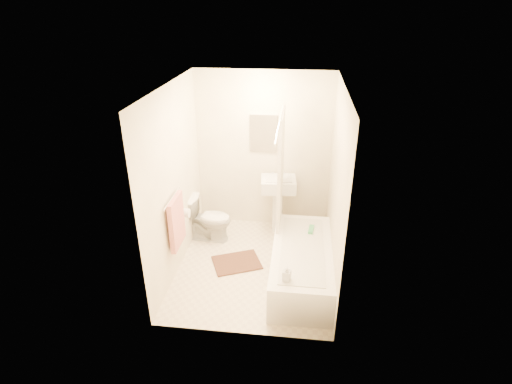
# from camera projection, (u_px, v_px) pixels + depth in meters

# --- Properties ---
(floor) EXTENTS (2.40, 2.40, 0.00)m
(floor) POSITION_uv_depth(u_px,v_px,m) (254.00, 266.00, 5.40)
(floor) COLOR beige
(floor) RESTS_ON ground
(ceiling) EXTENTS (2.40, 2.40, 0.00)m
(ceiling) POSITION_uv_depth(u_px,v_px,m) (253.00, 87.00, 4.34)
(ceiling) COLOR white
(ceiling) RESTS_ON ground
(wall_back) EXTENTS (2.00, 0.02, 2.40)m
(wall_back) POSITION_uv_depth(u_px,v_px,m) (263.00, 152.00, 5.94)
(wall_back) COLOR beige
(wall_back) RESTS_ON ground
(wall_left) EXTENTS (0.02, 2.40, 2.40)m
(wall_left) POSITION_uv_depth(u_px,v_px,m) (174.00, 182.00, 4.98)
(wall_left) COLOR beige
(wall_left) RESTS_ON ground
(wall_right) EXTENTS (0.02, 2.40, 2.40)m
(wall_right) POSITION_uv_depth(u_px,v_px,m) (337.00, 190.00, 4.77)
(wall_right) COLOR beige
(wall_right) RESTS_ON ground
(mirror) EXTENTS (0.40, 0.03, 0.55)m
(mirror) POSITION_uv_depth(u_px,v_px,m) (263.00, 133.00, 5.79)
(mirror) COLOR white
(mirror) RESTS_ON wall_back
(curtain_rod) EXTENTS (0.03, 1.70, 0.03)m
(curtain_rod) POSITION_uv_depth(u_px,v_px,m) (280.00, 121.00, 4.58)
(curtain_rod) COLOR silver
(curtain_rod) RESTS_ON wall_back
(shower_curtain) EXTENTS (0.04, 0.80, 1.55)m
(shower_curtain) POSITION_uv_depth(u_px,v_px,m) (281.00, 170.00, 5.28)
(shower_curtain) COLOR silver
(shower_curtain) RESTS_ON curtain_rod
(towel_bar) EXTENTS (0.02, 0.60, 0.02)m
(towel_bar) POSITION_uv_depth(u_px,v_px,m) (172.00, 199.00, 4.79)
(towel_bar) COLOR silver
(towel_bar) RESTS_ON wall_left
(towel) EXTENTS (0.06, 0.45, 0.66)m
(towel) POSITION_uv_depth(u_px,v_px,m) (177.00, 222.00, 4.93)
(towel) COLOR #CC7266
(towel) RESTS_ON towel_bar
(toilet_paper) EXTENTS (0.11, 0.12, 0.12)m
(toilet_paper) POSITION_uv_depth(u_px,v_px,m) (185.00, 213.00, 5.30)
(toilet_paper) COLOR white
(toilet_paper) RESTS_ON wall_left
(toilet) EXTENTS (0.71, 0.43, 0.66)m
(toilet) POSITION_uv_depth(u_px,v_px,m) (209.00, 219.00, 5.89)
(toilet) COLOR silver
(toilet) RESTS_ON floor
(sink) EXTENTS (0.54, 0.45, 0.98)m
(sink) POSITION_uv_depth(u_px,v_px,m) (278.00, 203.00, 6.00)
(sink) COLOR silver
(sink) RESTS_ON floor
(bathtub) EXTENTS (0.73, 1.68, 0.47)m
(bathtub) POSITION_uv_depth(u_px,v_px,m) (301.00, 264.00, 5.05)
(bathtub) COLOR white
(bathtub) RESTS_ON floor
(bath_mat) EXTENTS (0.75, 0.67, 0.02)m
(bath_mat) POSITION_uv_depth(u_px,v_px,m) (237.00, 263.00, 5.46)
(bath_mat) COLOR #492C1E
(bath_mat) RESTS_ON floor
(soap_bottle) EXTENTS (0.10, 0.10, 0.19)m
(soap_bottle) POSITION_uv_depth(u_px,v_px,m) (287.00, 274.00, 4.34)
(soap_bottle) COLOR white
(soap_bottle) RESTS_ON bathtub
(scrub_brush) EXTENTS (0.09, 0.21, 0.04)m
(scrub_brush) POSITION_uv_depth(u_px,v_px,m) (311.00, 230.00, 5.31)
(scrub_brush) COLOR #44AC61
(scrub_brush) RESTS_ON bathtub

